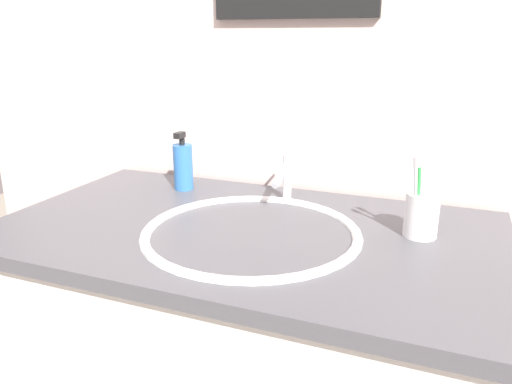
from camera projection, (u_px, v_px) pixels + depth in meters
tiled_wall_back at (296, 56)px, 1.39m from camera, size 2.38×0.04×2.40m
vanity_counter at (246, 373)px, 1.29m from camera, size 1.18×0.68×0.82m
sink_basin at (251, 248)px, 1.14m from camera, size 0.50×0.50×0.11m
faucet at (285, 176)px, 1.32m from camera, size 0.02×0.14×0.14m
toothbrush_cup at (421, 215)px, 1.10m from camera, size 0.07×0.07×0.10m
toothbrush_white at (415, 192)px, 1.06m from camera, size 0.02×0.04×0.19m
toothbrush_green at (419, 191)px, 1.07m from camera, size 0.02×0.02×0.18m
soap_dispenser at (183, 166)px, 1.44m from camera, size 0.06×0.06×0.17m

